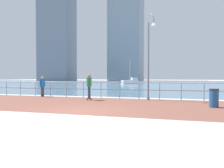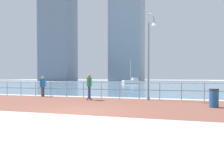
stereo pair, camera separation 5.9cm
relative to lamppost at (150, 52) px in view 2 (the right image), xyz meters
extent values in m
plane|color=#ADAAA5|center=(-2.22, 34.01, -3.13)|extent=(220.00, 220.00, 0.00)
cube|color=brown|center=(-2.22, -2.97, -3.13)|extent=(28.00, 7.37, 0.01)
cube|color=slate|center=(-2.22, 45.71, -3.13)|extent=(180.00, 88.00, 0.00)
cylinder|color=#8C99A3|center=(-12.02, 0.71, -2.57)|extent=(0.05, 0.05, 1.13)
cylinder|color=#8C99A3|center=(-10.62, 0.71, -2.57)|extent=(0.05, 0.05, 1.13)
cylinder|color=#8C99A3|center=(-9.22, 0.71, -2.57)|extent=(0.05, 0.05, 1.13)
cylinder|color=#8C99A3|center=(-7.82, 0.71, -2.57)|extent=(0.05, 0.05, 1.13)
cylinder|color=#8C99A3|center=(-6.42, 0.71, -2.57)|extent=(0.05, 0.05, 1.13)
cylinder|color=#8C99A3|center=(-5.02, 0.71, -2.57)|extent=(0.05, 0.05, 1.13)
cylinder|color=#8C99A3|center=(-3.62, 0.71, -2.57)|extent=(0.05, 0.05, 1.13)
cylinder|color=#8C99A3|center=(-2.22, 0.71, -2.57)|extent=(0.05, 0.05, 1.13)
cylinder|color=#8C99A3|center=(-0.82, 0.71, -2.57)|extent=(0.05, 0.05, 1.13)
cylinder|color=#8C99A3|center=(0.58, 0.71, -2.57)|extent=(0.05, 0.05, 1.13)
cylinder|color=#8C99A3|center=(1.98, 0.71, -2.57)|extent=(0.05, 0.05, 1.13)
cylinder|color=#8C99A3|center=(3.38, 0.71, -2.57)|extent=(0.05, 0.05, 1.13)
cylinder|color=#8C99A3|center=(-2.22, 0.71, -2.00)|extent=(25.20, 0.06, 0.06)
cylinder|color=#8C99A3|center=(-2.22, 0.71, -2.51)|extent=(25.20, 0.06, 0.06)
cylinder|color=slate|center=(-0.11, 0.11, -3.03)|extent=(0.19, 0.19, 0.20)
cylinder|color=slate|center=(-0.11, 0.11, -0.60)|extent=(0.12, 0.12, 5.07)
cylinder|color=slate|center=(-0.05, 0.06, 2.48)|extent=(0.19, 0.19, 0.11)
cylinder|color=slate|center=(0.05, -0.05, 2.43)|extent=(0.19, 0.20, 0.15)
cylinder|color=slate|center=(0.14, -0.15, 2.35)|extent=(0.19, 0.19, 0.18)
cylinder|color=slate|center=(0.21, -0.22, 2.23)|extent=(0.17, 0.18, 0.19)
cylinder|color=slate|center=(0.26, -0.26, 2.09)|extent=(0.15, 0.15, 0.19)
cylinder|color=slate|center=(0.27, -0.28, 1.93)|extent=(0.12, 0.12, 0.17)
cone|color=silver|center=(0.27, -0.28, 1.73)|extent=(0.36, 0.36, 0.22)
cylinder|color=black|center=(-3.95, -1.07, -3.10)|extent=(0.06, 0.04, 0.06)
cylinder|color=black|center=(-3.96, -1.00, -3.10)|extent=(0.06, 0.04, 0.06)
cylinder|color=black|center=(-3.70, -1.05, -3.10)|extent=(0.06, 0.04, 0.06)
cylinder|color=black|center=(-3.71, -0.97, -3.10)|extent=(0.06, 0.04, 0.06)
cube|color=black|center=(-3.83, -1.02, -3.05)|extent=(0.41, 0.15, 0.02)
cylinder|color=navy|center=(-3.82, -1.10, -2.64)|extent=(0.14, 0.14, 0.81)
cylinder|color=navy|center=(-3.84, -0.94, -2.64)|extent=(0.14, 0.14, 0.81)
cube|color=#2D8C4C|center=(-3.83, -1.02, -1.94)|extent=(0.28, 0.36, 0.60)
cylinder|color=#2D8C4C|center=(-3.80, -1.25, -1.92)|extent=(0.10, 0.10, 0.57)
cylinder|color=#2D8C4C|center=(-3.86, -0.79, -1.92)|extent=(0.10, 0.10, 0.57)
sphere|color=#A37A5B|center=(-3.83, -1.02, -1.53)|extent=(0.22, 0.22, 0.22)
cylinder|color=#4C4C51|center=(-8.30, 0.44, -2.74)|extent=(0.15, 0.15, 0.78)
cylinder|color=#4C4C51|center=(-8.33, 0.28, -2.74)|extent=(0.15, 0.15, 0.78)
cube|color=#236BB2|center=(-8.32, 0.36, -2.07)|extent=(0.30, 0.38, 0.58)
cylinder|color=#236BB2|center=(-8.27, 0.59, -2.05)|extent=(0.11, 0.11, 0.55)
cylinder|color=#236BB2|center=(-8.36, 0.14, -2.05)|extent=(0.11, 0.11, 0.55)
sphere|color=tan|center=(-8.32, 0.36, -1.67)|extent=(0.21, 0.21, 0.21)
cylinder|color=navy|center=(3.52, -2.66, -2.71)|extent=(0.44, 0.44, 0.85)
cylinder|color=#262628|center=(3.52, -2.66, -2.24)|extent=(0.46, 0.46, 0.08)
cube|color=white|center=(-9.75, 38.26, -2.70)|extent=(3.91, 3.59, 0.87)
cube|color=silver|center=(-8.82, 39.05, -2.02)|extent=(1.69, 1.62, 0.48)
cylinder|color=silver|center=(-9.75, 38.26, 0.16)|extent=(0.10, 0.10, 4.84)
cylinder|color=silver|center=(-9.07, 38.84, -1.68)|extent=(1.45, 1.24, 0.08)
cube|color=#8493A3|center=(-24.02, 94.56, 20.23)|extent=(15.43, 13.96, 46.72)
cube|color=slate|center=(-54.51, 80.92, 17.43)|extent=(15.46, 10.83, 41.12)
camera|label=1|loc=(1.95, -14.85, -1.64)|focal=36.41mm
camera|label=2|loc=(2.01, -14.83, -1.64)|focal=36.41mm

